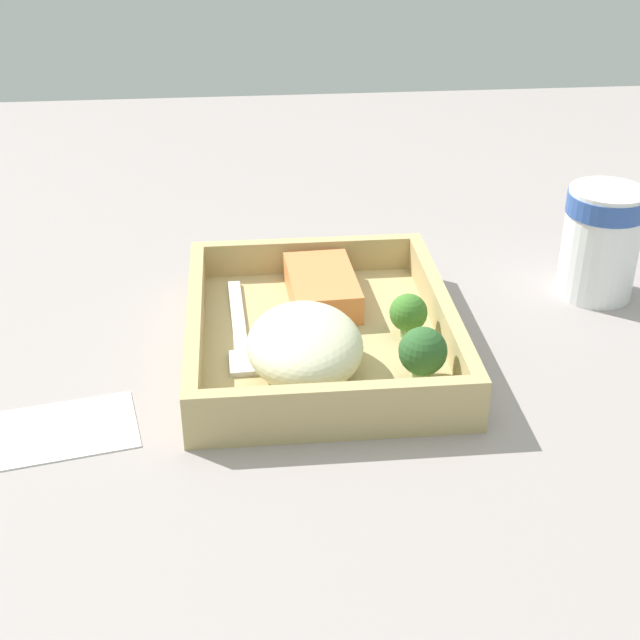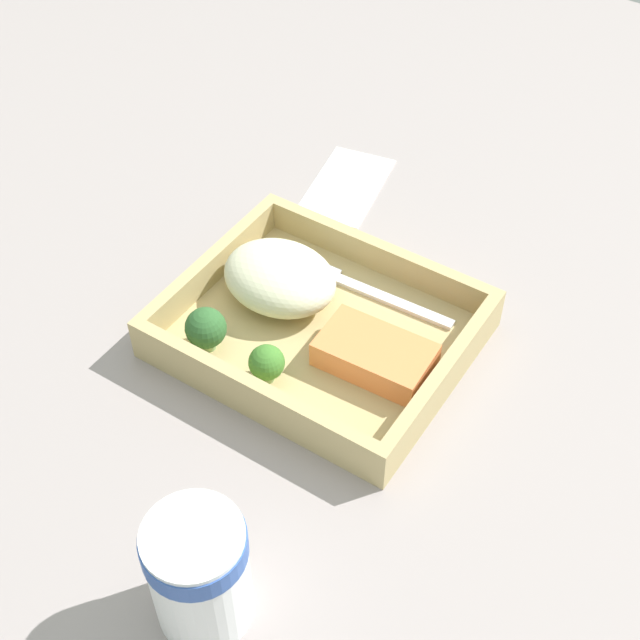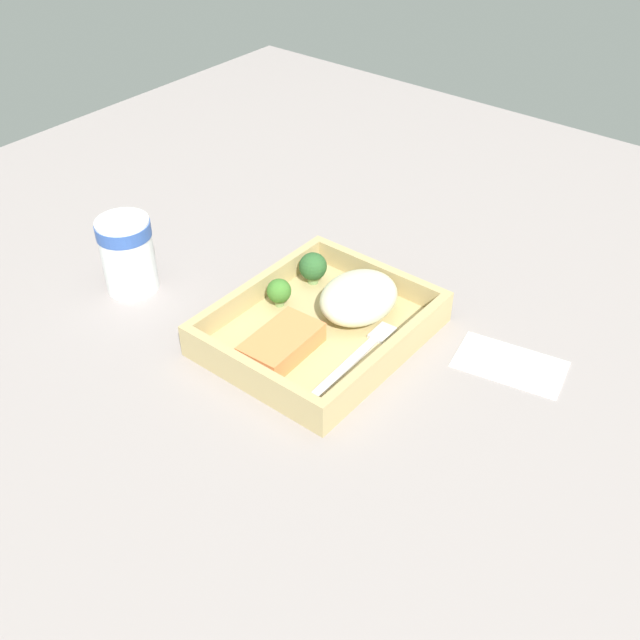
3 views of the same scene
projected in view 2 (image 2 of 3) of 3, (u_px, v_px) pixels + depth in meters
ground_plane at (320, 347)px, 83.45cm from camera, size 160.00×160.00×2.00cm
takeout_tray at (320, 336)px, 82.29cm from camera, size 26.30×21.86×1.20cm
tray_rim at (320, 319)px, 80.71cm from camera, size 26.30×21.86×3.16cm
salmon_fillet at (375, 355)px, 78.10cm from camera, size 10.27×6.30×2.64cm
mashed_potatoes at (280, 278)px, 83.14cm from camera, size 11.15×9.01×5.03cm
broccoli_floret_1 at (267, 363)px, 76.38cm from camera, size 3.18×3.18×3.80cm
broccoli_floret_2 at (206, 329)px, 78.75cm from camera, size 3.76×3.76×4.41cm
fork at (367, 291)px, 85.21cm from camera, size 15.85×2.34×0.44cm
paper_cup at (199, 569)px, 60.34cm from camera, size 7.15×7.15×10.40cm
receipt_slip at (347, 185)px, 98.56cm from camera, size 9.66×13.97×0.24cm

